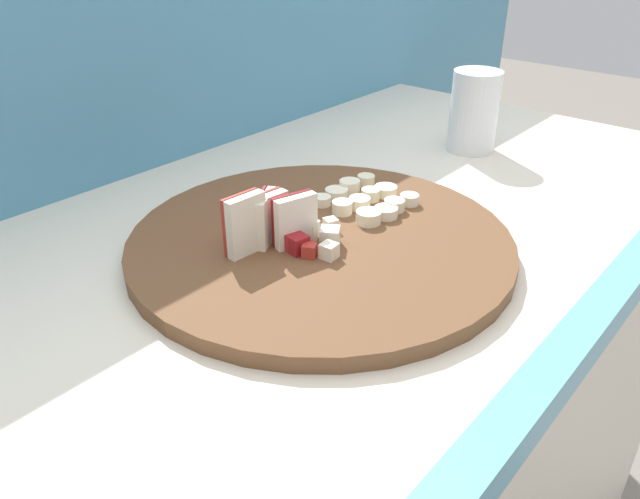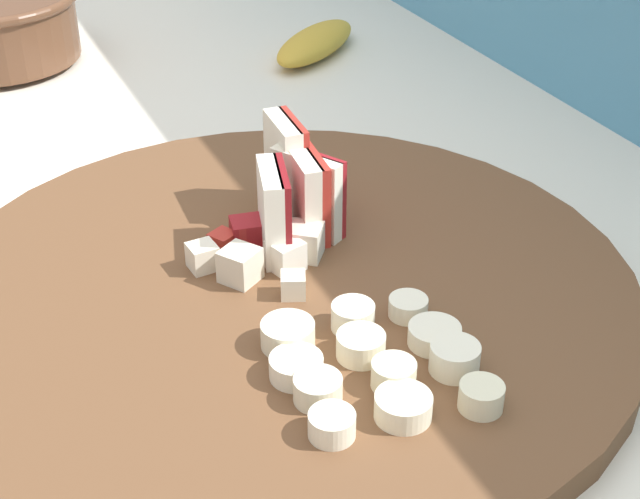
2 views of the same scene
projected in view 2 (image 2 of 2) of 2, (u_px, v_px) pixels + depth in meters
cutting_board at (282, 292)px, 0.58m from camera, size 0.43×0.43×0.02m
apple_wedge_fan at (294, 190)px, 0.61m from camera, size 0.10×0.06×0.07m
apple_dice_pile at (260, 249)px, 0.59m from camera, size 0.08×0.08×0.02m
banana_slice_rows at (373, 361)px, 0.50m from camera, size 0.11×0.11×0.02m
banana_peel at (315, 43)px, 0.95m from camera, size 0.12×0.13×0.03m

